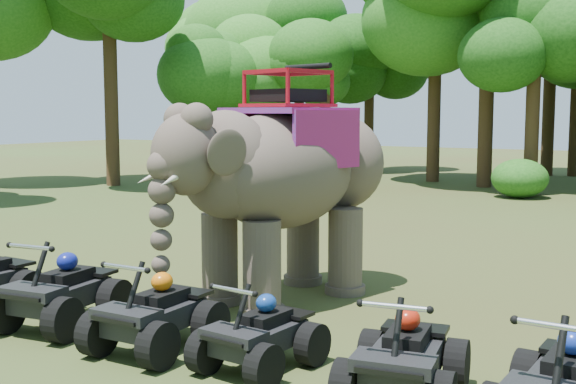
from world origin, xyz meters
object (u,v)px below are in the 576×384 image
(elephant, at_px, (284,183))
(atv_4, at_px, (405,346))
(atv_5, at_px, (568,374))
(atv_2, at_px, (155,304))
(atv_3, at_px, (260,324))
(atv_1, at_px, (61,282))

(elephant, height_order, atv_4, elephant)
(elephant, bearing_deg, atv_5, -17.18)
(atv_4, height_order, atv_5, atv_5)
(atv_2, relative_size, atv_3, 1.12)
(atv_2, xyz_separation_m, atv_4, (3.57, 0.04, -0.01))
(atv_2, height_order, atv_3, atv_2)
(atv_3, xyz_separation_m, atv_5, (3.67, -0.12, 0.09))
(elephant, bearing_deg, atv_2, -76.54)
(elephant, distance_m, atv_4, 4.94)
(elephant, distance_m, atv_1, 3.99)
(atv_1, distance_m, atv_2, 1.95)
(elephant, height_order, atv_3, elephant)
(atv_5, bearing_deg, atv_3, -179.31)
(elephant, relative_size, atv_2, 2.75)
(atv_4, xyz_separation_m, atv_5, (1.73, -0.06, 0.03))
(atv_4, distance_m, atv_5, 1.73)
(atv_4, relative_size, atv_5, 0.95)
(atv_5, bearing_deg, atv_1, -178.64)
(atv_3, bearing_deg, atv_2, -171.12)
(elephant, xyz_separation_m, atv_1, (-2.05, -3.15, -1.33))
(atv_3, bearing_deg, atv_1, -174.95)
(atv_4, bearing_deg, atv_5, -11.31)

